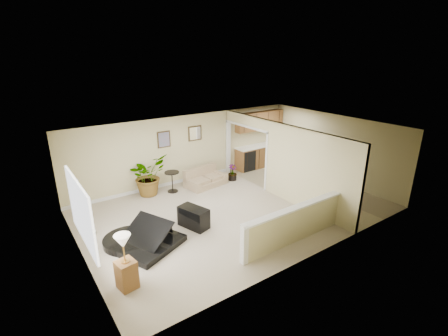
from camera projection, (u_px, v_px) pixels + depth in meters
floor at (236, 209)px, 10.10m from camera, size 9.00×9.00×0.00m
back_wall at (188, 149)px, 12.00m from camera, size 9.00×0.04×2.50m
front_wall at (316, 209)px, 7.36m from camera, size 9.00×0.04×2.50m
left_wall at (76, 211)px, 7.26m from camera, size 0.04×6.00×2.50m
right_wall at (333, 148)px, 12.10m from camera, size 0.04×6.00×2.50m
ceiling at (237, 131)px, 9.26m from camera, size 9.00×6.00×0.04m
kitchen_vinyl at (305, 187)px, 11.79m from camera, size 2.70×6.00×0.01m
interior_partition at (275, 160)px, 10.86m from camera, size 0.18×5.99×2.50m
pony_half_wall at (293, 224)px, 8.19m from camera, size 3.42×0.22×1.00m
left_window at (81, 212)px, 6.81m from camera, size 0.05×2.15×1.45m
wall_art_left at (164, 139)px, 11.30m from camera, size 0.48×0.04×0.58m
wall_mirror at (195, 133)px, 11.95m from camera, size 0.55×0.04×0.55m
kitchen_cabinets at (258, 147)px, 13.64m from camera, size 2.36×0.65×2.33m
piano at (144, 224)px, 8.06m from camera, size 2.13×2.08×1.41m
piano_bench at (194, 217)px, 9.00m from camera, size 0.67×0.95×0.57m
loveseat at (205, 177)px, 11.86m from camera, size 1.58×1.04×0.84m
accent_table at (172, 179)px, 11.23m from camera, size 0.51×0.51×0.73m
palm_plant at (148, 176)px, 10.97m from camera, size 1.58×1.50×1.38m
small_plant at (232, 174)px, 12.35m from camera, size 0.36×0.36×0.61m
lamp_stand at (126, 266)px, 6.57m from camera, size 0.42×0.42×1.24m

